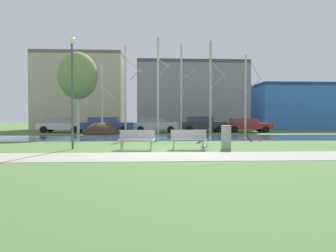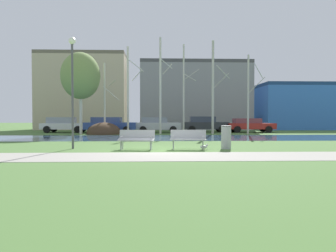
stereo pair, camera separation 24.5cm
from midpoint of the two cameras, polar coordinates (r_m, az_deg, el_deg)
ground_plane at (r=23.08m, az=-1.15°, el=-1.95°), size 120.00×120.00×0.00m
paved_path_strip at (r=11.27m, az=-0.27°, el=-5.67°), size 60.00×2.59×0.01m
river_band at (r=21.67m, az=-1.09°, el=-2.17°), size 80.00×6.26×0.01m
soil_mound at (r=26.88m, az=-11.51°, el=-1.48°), size 2.95×3.09×2.01m
bench_left at (r=13.73m, az=-5.35°, el=-2.41°), size 1.65×0.74×0.87m
bench_right at (r=13.79m, az=4.26°, el=-2.39°), size 1.65×0.74×0.87m
trash_bin at (r=14.23m, az=11.20°, el=-1.98°), size 0.47×0.47×1.06m
seagull at (r=13.76m, az=7.22°, el=-3.83°), size 0.40×0.15×0.25m
streetlamp at (r=14.74m, az=-16.85°, el=9.22°), size 0.32×0.32×5.06m
birch_far_left at (r=26.95m, az=-15.65°, el=8.92°), size 3.25×3.25×6.85m
birch_left at (r=27.26m, az=-11.34°, el=5.13°), size 1.40×2.30×6.14m
birch_center_left at (r=27.22m, az=-7.10°, el=6.80°), size 1.49×2.61×7.60m
birch_center at (r=26.62m, az=-1.11°, el=7.61°), size 1.14×2.05×8.30m
birch_center_right at (r=27.37m, az=3.26°, el=6.97°), size 1.41×2.40×7.86m
birch_right at (r=26.99m, az=8.67°, el=7.18°), size 1.56×2.77×8.02m
birch_far_right at (r=27.19m, az=14.99°, el=5.83°), size 1.51×2.58×6.74m
parked_van_nearest_white at (r=30.77m, az=-18.47°, el=0.28°), size 4.33×2.07×1.45m
parked_sedan_second_blue at (r=29.06m, az=-10.49°, el=0.28°), size 4.78×2.13×1.45m
parked_hatch_third_silver at (r=29.06m, az=-1.74°, el=0.29°), size 4.23×2.03×1.44m
parked_wagon_fourth_dark at (r=30.19m, az=7.07°, el=0.39°), size 4.35×2.17×1.52m
parked_suv_fifth_red at (r=30.51m, az=15.08°, el=0.22°), size 4.49×2.06×1.34m
building_beige_block at (r=39.07m, az=-15.00°, el=6.05°), size 10.20×6.21×8.99m
building_grey_warehouse at (r=38.22m, az=5.00°, el=5.46°), size 12.88×6.84×8.01m
building_blue_store at (r=42.76m, az=25.16°, el=3.17°), size 14.23×8.98×5.43m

